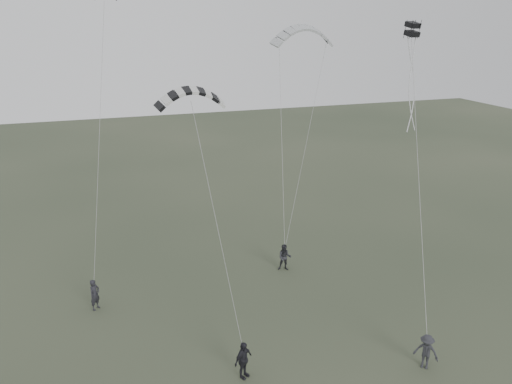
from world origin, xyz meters
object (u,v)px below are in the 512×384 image
object	(u,v)px
kite_pale_large	(304,27)
kite_striped	(190,90)
flyer_left	(95,295)
flyer_right	(285,257)
flyer_center	(243,360)
flyer_far	(426,352)
kite_box	(412,29)

from	to	relation	value
kite_pale_large	kite_striped	size ratio (longest dim) A/B	1.40
flyer_left	flyer_right	xyz separation A→B (m)	(12.53, 1.04, -0.02)
flyer_center	flyer_right	bearing A→B (deg)	26.11
flyer_left	flyer_right	world-z (taller)	flyer_left
flyer_far	kite_pale_large	xyz separation A→B (m)	(0.11, 16.51, 14.96)
kite_striped	flyer_left	bearing A→B (deg)	136.40
kite_box	flyer_left	bearing A→B (deg)	158.07
kite_pale_large	kite_box	distance (m)	9.86
flyer_right	kite_pale_large	xyz separation A→B (m)	(2.97, 4.75, 14.95)
flyer_far	kite_box	distance (m)	16.65
flyer_left	flyer_center	xyz separation A→B (m)	(6.62, -8.54, 0.01)
flyer_left	flyer_far	distance (m)	18.76
kite_striped	flyer_far	bearing A→B (deg)	-31.61
flyer_center	kite_box	xyz separation A→B (m)	(10.97, 4.70, 14.96)
flyer_left	kite_box	xyz separation A→B (m)	(17.59, -3.85, 14.97)
flyer_right	flyer_far	bearing A→B (deg)	-54.46
kite_box	kite_striped	bearing A→B (deg)	175.07
flyer_center	flyer_left	bearing A→B (deg)	95.51
flyer_right	flyer_center	bearing A→B (deg)	-99.78
kite_box	kite_pale_large	bearing A→B (deg)	92.64
flyer_right	kite_striped	bearing A→B (deg)	-118.85
flyer_center	flyer_far	size ratio (longest dim) A/B	1.05
flyer_right	kite_pale_large	distance (m)	15.96
flyer_left	kite_box	bearing A→B (deg)	-58.52
flyer_center	kite_box	bearing A→B (deg)	-9.07
kite_box	flyer_far	bearing A→B (deg)	-117.30
flyer_center	kite_striped	distance (m)	13.00
flyer_center	flyer_far	bearing A→B (deg)	-46.21
flyer_center	flyer_far	world-z (taller)	flyer_center
flyer_center	flyer_far	xyz separation A→B (m)	(8.77, -2.18, -0.04)
flyer_left	flyer_center	distance (m)	10.81
kite_striped	kite_box	distance (m)	12.56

